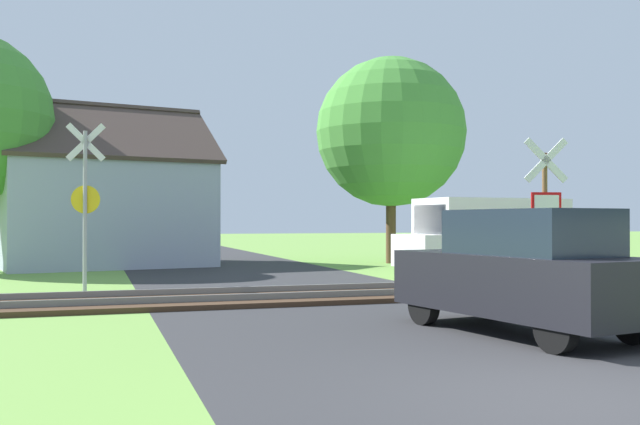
# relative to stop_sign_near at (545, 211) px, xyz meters

# --- Properties ---
(ground_plane) EXTENTS (160.00, 160.00, 0.00)m
(ground_plane) POSITION_rel_stop_sign_near_xyz_m (-4.03, -6.52, -1.81)
(ground_plane) COLOR #6B9942
(road_asphalt) EXTENTS (6.76, 80.00, 0.01)m
(road_asphalt) POSITION_rel_stop_sign_near_xyz_m (-4.03, -4.52, -1.80)
(road_asphalt) COLOR #2D2D30
(road_asphalt) RESTS_ON ground
(rail_track) EXTENTS (60.00, 2.60, 0.22)m
(rail_track) POSITION_rel_stop_sign_near_xyz_m (-4.03, 2.33, -1.75)
(rail_track) COLOR #422D1E
(rail_track) RESTS_ON ground
(stop_sign_near) EXTENTS (0.87, 0.22, 3.22)m
(stop_sign_near) POSITION_rel_stop_sign_near_xyz_m (0.00, 0.00, 0.00)
(stop_sign_near) COLOR brown
(stop_sign_near) RESTS_ON ground
(crossing_sign_far) EXTENTS (0.87, 0.19, 3.83)m
(crossing_sign_far) POSITION_rel_stop_sign_near_xyz_m (-8.53, 5.11, 0.37)
(crossing_sign_far) COLOR #9E9EA5
(crossing_sign_far) RESTS_ON ground
(house) EXTENTS (8.18, 7.25, 5.85)m
(house) POSITION_rel_stop_sign_near_xyz_m (-8.03, 14.91, 0.23)
(house) COLOR #99A3B7
(house) RESTS_ON ground
(tree_right) EXTENTS (5.66, 5.66, 7.81)m
(tree_right) POSITION_rel_stop_sign_near_xyz_m (2.39, 13.09, 3.16)
(tree_right) COLOR #513823
(tree_right) RESTS_ON ground
(mail_truck) EXTENTS (5.07, 2.36, 2.24)m
(mail_truck) POSITION_rel_stop_sign_near_xyz_m (2.36, 6.11, -0.57)
(mail_truck) COLOR white
(mail_truck) RESTS_ON ground
(parked_car) EXTENTS (2.31, 4.22, 1.78)m
(parked_car) POSITION_rel_stop_sign_near_xyz_m (-2.51, -3.01, -0.91)
(parked_car) COLOR black
(parked_car) RESTS_ON ground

